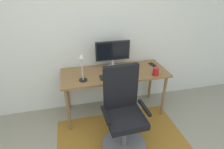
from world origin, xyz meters
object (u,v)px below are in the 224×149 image
at_px(coffee_cup, 156,72).
at_px(desk_lamp, 82,64).
at_px(office_chair, 123,119).
at_px(desk, 115,76).
at_px(keyboard, 115,76).
at_px(cell_phone, 152,65).
at_px(monitor, 113,52).
at_px(computer_mouse, 135,74).

distance_m(coffee_cup, desk_lamp, 1.04).
bearing_deg(office_chair, desk, 83.14).
relative_size(keyboard, desk_lamp, 1.10).
relative_size(desk, cell_phone, 11.11).
bearing_deg(desk_lamp, desk, 16.52).
bearing_deg(monitor, computer_mouse, -50.47).
distance_m(computer_mouse, cell_phone, 0.46).
height_order(desk, office_chair, office_chair).
distance_m(monitor, cell_phone, 0.69).
xyz_separation_m(desk, desk_lamp, (-0.48, -0.14, 0.31)).
bearing_deg(keyboard, coffee_cup, -8.75).
bearing_deg(desk_lamp, coffee_cup, -4.94).
height_order(monitor, cell_phone, monitor).
distance_m(desk, computer_mouse, 0.32).
distance_m(coffee_cup, cell_phone, 0.35).
bearing_deg(cell_phone, desk, -179.93).
height_order(desk, coffee_cup, coffee_cup).
height_order(monitor, computer_mouse, monitor).
relative_size(monitor, cell_phone, 3.69).
relative_size(desk, keyboard, 3.62).
height_order(cell_phone, desk_lamp, desk_lamp).
bearing_deg(cell_phone, computer_mouse, -155.49).
bearing_deg(monitor, desk_lamp, -147.89).
bearing_deg(computer_mouse, office_chair, -122.07).
xyz_separation_m(keyboard, cell_phone, (0.68, 0.25, -0.00)).
bearing_deg(desk_lamp, office_chair, -51.13).
xyz_separation_m(desk, keyboard, (-0.03, -0.14, 0.08)).
height_order(coffee_cup, office_chair, office_chair).
bearing_deg(cell_phone, office_chair, -141.61).
distance_m(keyboard, computer_mouse, 0.30).
distance_m(desk, cell_phone, 0.66).
bearing_deg(monitor, coffee_cup, -36.53).
height_order(monitor, desk_lamp, monitor).
distance_m(computer_mouse, coffee_cup, 0.29).
bearing_deg(monitor, office_chair, -94.49).
height_order(keyboard, coffee_cup, coffee_cup).
relative_size(monitor, desk_lamp, 1.33).
bearing_deg(desk_lamp, computer_mouse, -0.57).
bearing_deg(keyboard, monitor, 82.87).
bearing_deg(desk, keyboard, -100.99).
bearing_deg(coffee_cup, monitor, 143.47).
bearing_deg(coffee_cup, office_chair, -143.87).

